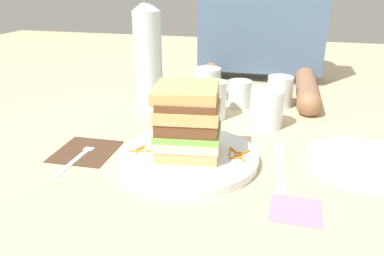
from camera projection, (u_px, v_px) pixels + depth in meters
ground_plane at (194, 164)px, 0.70m from camera, size 3.00×3.00×0.00m
main_plate at (188, 157)px, 0.71m from camera, size 0.27×0.27×0.02m
sandwich at (188, 122)px, 0.68m from camera, size 0.13×0.12×0.13m
carrot_shred_0 at (152, 152)px, 0.71m from camera, size 0.03×0.01×0.00m
carrot_shred_1 at (136, 151)px, 0.71m from camera, size 0.03×0.01×0.00m
carrot_shred_2 at (146, 149)px, 0.72m from camera, size 0.02×0.03×0.00m
carrot_shred_3 at (141, 148)px, 0.72m from camera, size 0.01×0.02×0.00m
carrot_shred_4 at (140, 150)px, 0.72m from camera, size 0.01×0.03×0.00m
carrot_shred_5 at (243, 153)px, 0.70m from camera, size 0.02×0.03×0.00m
carrot_shred_6 at (236, 158)px, 0.68m from camera, size 0.03×0.01×0.00m
carrot_shred_7 at (233, 150)px, 0.71m from camera, size 0.02×0.02×0.00m
carrot_shred_8 at (230, 151)px, 0.71m from camera, size 0.01×0.03×0.00m
carrot_shred_9 at (240, 158)px, 0.68m from camera, size 0.02×0.02×0.00m
carrot_shred_10 at (239, 153)px, 0.70m from camera, size 0.02×0.01×0.00m
napkin_dark at (87, 150)px, 0.75m from camera, size 0.12×0.12×0.00m
fork at (80, 154)px, 0.73m from camera, size 0.02×0.17×0.00m
knife at (280, 167)px, 0.69m from camera, size 0.02×0.20×0.00m
juice_glass at (266, 111)px, 0.86m from camera, size 0.08×0.08×0.09m
water_bottle at (148, 54)px, 0.94m from camera, size 0.07×0.07×0.32m
empty_tumbler_0 at (240, 94)px, 0.99m from camera, size 0.06×0.06×0.07m
empty_tumbler_1 at (212, 100)px, 0.91m from camera, size 0.07×0.07×0.09m
empty_tumbler_2 at (280, 91)px, 1.00m from camera, size 0.07×0.07×0.08m
empty_tumbler_3 at (207, 85)px, 1.04m from camera, size 0.07×0.07×0.09m
side_plate at (361, 161)px, 0.69m from camera, size 0.19×0.19×0.02m
napkin_pink at (295, 210)px, 0.56m from camera, size 0.08×0.08×0.00m
diner_across at (263, 3)px, 1.17m from camera, size 0.40×0.48×0.54m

